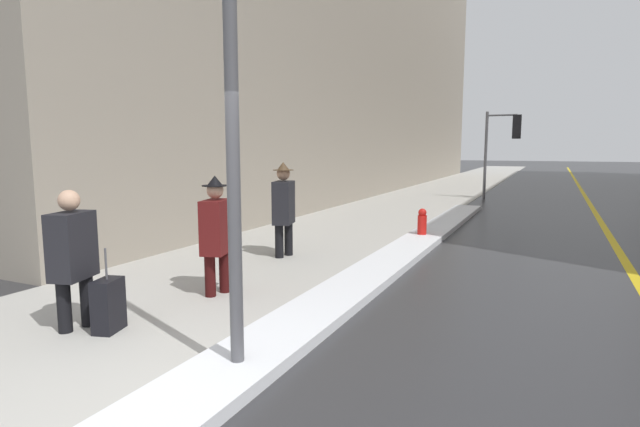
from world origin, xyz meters
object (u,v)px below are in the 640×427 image
at_px(pedestrian_nearside, 73,253).
at_px(pedestrian_with_shoulder_bag, 217,231).
at_px(fire_hydrant, 422,224).
at_px(rolling_suitcase, 108,306).
at_px(traffic_light_near, 505,136).
at_px(pedestrian_trailing, 284,206).

height_order(pedestrian_nearside, pedestrian_with_shoulder_bag, pedestrian_with_shoulder_bag).
bearing_deg(pedestrian_nearside, fire_hydrant, 147.01).
height_order(pedestrian_with_shoulder_bag, rolling_suitcase, pedestrian_with_shoulder_bag).
relative_size(traffic_light_near, rolling_suitcase, 3.60).
distance_m(rolling_suitcase, fire_hydrant, 7.23).
relative_size(traffic_light_near, pedestrian_trailing, 1.93).
distance_m(pedestrian_nearside, pedestrian_trailing, 4.29).
height_order(traffic_light_near, rolling_suitcase, traffic_light_near).
xyz_separation_m(pedestrian_nearside, pedestrian_with_shoulder_bag, (0.62, 1.78, 0.03)).
relative_size(pedestrian_nearside, rolling_suitcase, 1.66).
distance_m(pedestrian_trailing, fire_hydrant, 3.47).
bearing_deg(pedestrian_with_shoulder_bag, rolling_suitcase, -23.70).
distance_m(pedestrian_nearside, fire_hydrant, 7.45).
bearing_deg(pedestrian_with_shoulder_bag, traffic_light_near, 155.13).
relative_size(pedestrian_nearside, pedestrian_trailing, 0.89).
xyz_separation_m(pedestrian_with_shoulder_bag, fire_hydrant, (1.57, 5.33, -0.56)).
bearing_deg(traffic_light_near, rolling_suitcase, -96.46).
bearing_deg(traffic_light_near, pedestrian_trailing, -99.84).
height_order(pedestrian_nearside, pedestrian_trailing, pedestrian_trailing).
distance_m(traffic_light_near, pedestrian_trailing, 12.97).
distance_m(traffic_light_near, fire_hydrant, 10.02).
xyz_separation_m(pedestrian_trailing, fire_hydrant, (1.91, 2.83, -0.62)).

